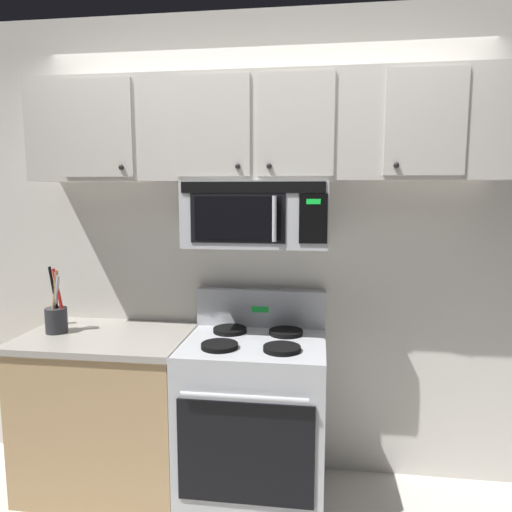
{
  "coord_description": "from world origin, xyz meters",
  "views": [
    {
      "loc": [
        0.34,
        -2.0,
        1.69
      ],
      "look_at": [
        0.0,
        0.49,
        1.35
      ],
      "focal_mm": 33.12,
      "sensor_mm": 36.0,
      "label": 1
    }
  ],
  "objects": [
    {
      "name": "over_range_microwave",
      "position": [
        -0.0,
        0.54,
        1.58
      ],
      "size": [
        0.76,
        0.43,
        0.35
      ],
      "color": "#B7BABF"
    },
    {
      "name": "counter_segment",
      "position": [
        -0.84,
        0.43,
        0.45
      ],
      "size": [
        0.93,
        0.65,
        0.9
      ],
      "color": "tan",
      "rests_on": "ground_plane"
    },
    {
      "name": "upper_cabinets",
      "position": [
        -0.0,
        0.57,
        2.02
      ],
      "size": [
        2.5,
        0.36,
        0.55
      ],
      "color": "#BCB7AD"
    },
    {
      "name": "utensil_crock_charcoal",
      "position": [
        -1.13,
        0.42,
        1.0
      ],
      "size": [
        0.12,
        0.12,
        0.38
      ],
      "color": "#2D2D33",
      "rests_on": "counter_segment"
    },
    {
      "name": "salt_shaker",
      "position": [
        -1.19,
        0.59,
        0.95
      ],
      "size": [
        0.04,
        0.04,
        0.1
      ],
      "color": "white",
      "rests_on": "counter_segment"
    },
    {
      "name": "back_wall",
      "position": [
        0.0,
        0.79,
        1.35
      ],
      "size": [
        5.2,
        0.1,
        2.7
      ],
      "primitive_type": "cube",
      "color": "silver",
      "rests_on": "ground_plane"
    },
    {
      "name": "stove_range",
      "position": [
        0.0,
        0.42,
        0.47
      ],
      "size": [
        0.76,
        0.69,
        1.12
      ],
      "color": "#B7BABF",
      "rests_on": "ground_plane"
    }
  ]
}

